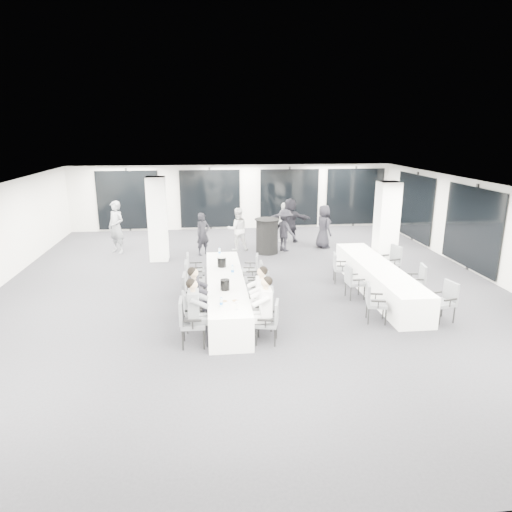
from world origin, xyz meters
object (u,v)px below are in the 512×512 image
at_px(banquet_table_side, 378,279).
at_px(chair_side_left_far, 339,266).
at_px(standing_guest_d, 284,220).
at_px(chair_main_right_near, 270,319).
at_px(chair_side_right_near, 445,299).
at_px(standing_guest_a, 203,231).
at_px(standing_guest_c, 285,227).
at_px(chair_side_right_far, 392,260).
at_px(chair_main_left_near, 189,319).
at_px(chair_main_left_second, 191,309).
at_px(chair_main_left_far, 193,268).
at_px(banquet_table_main, 226,293).
at_px(chair_main_left_fourth, 192,278).
at_px(standing_guest_f, 290,217).
at_px(chair_side_right_mid, 417,279).
at_px(ice_bucket_far, 222,262).
at_px(ice_bucket_near, 225,285).
at_px(chair_main_right_second, 266,306).
at_px(chair_main_right_fourth, 256,277).
at_px(standing_guest_b, 238,226).
at_px(chair_main_right_far, 252,268).
at_px(standing_guest_g, 116,224).
at_px(cocktail_table, 267,236).
at_px(chair_side_left_near, 373,300).
at_px(chair_main_left_mid, 191,292).
at_px(chair_main_right_mid, 260,286).
at_px(chair_side_left_mid, 353,280).

distance_m(banquet_table_side, chair_side_left_far, 1.24).
bearing_deg(chair_side_left_far, standing_guest_d, -162.25).
distance_m(chair_main_right_near, chair_side_right_near, 4.20).
relative_size(standing_guest_a, standing_guest_c, 0.98).
bearing_deg(chair_side_right_far, standing_guest_a, 44.65).
relative_size(chair_main_left_near, chair_main_right_near, 1.11).
distance_m(chair_main_left_second, chair_main_left_far, 2.90).
height_order(standing_guest_a, standing_guest_c, standing_guest_c).
relative_size(banquet_table_main, standing_guest_a, 2.95).
relative_size(chair_main_left_fourth, standing_guest_f, 0.51).
bearing_deg(chair_main_right_near, chair_main_left_second, 77.12).
relative_size(banquet_table_main, standing_guest_d, 2.85).
relative_size(chair_main_left_near, chair_side_right_mid, 1.09).
bearing_deg(ice_bucket_far, ice_bucket_near, -89.85).
bearing_deg(ice_bucket_near, chair_main_right_second, -30.56).
relative_size(chair_main_right_fourth, standing_guest_b, 0.53).
bearing_deg(chair_main_right_far, standing_guest_g, 56.90).
height_order(cocktail_table, chair_side_left_near, cocktail_table).
bearing_deg(chair_side_left_far, chair_main_left_mid, -55.22).
bearing_deg(chair_main_right_mid, chair_main_right_far, -2.81).
relative_size(chair_main_left_fourth, standing_guest_b, 0.57).
height_order(chair_main_left_fourth, standing_guest_f, standing_guest_f).
bearing_deg(standing_guest_b, chair_main_left_far, 62.82).
xyz_separation_m(chair_main_left_fourth, chair_main_right_second, (1.67, -2.03, -0.05)).
relative_size(cocktail_table, chair_side_right_mid, 1.35).
height_order(standing_guest_a, ice_bucket_far, standing_guest_a).
bearing_deg(chair_main_left_second, cocktail_table, 147.64).
bearing_deg(chair_side_right_mid, chair_main_right_mid, 101.92).
height_order(chair_main_right_near, standing_guest_f, standing_guest_f).
bearing_deg(standing_guest_b, banquet_table_main, 77.21).
relative_size(chair_main_right_near, standing_guest_d, 0.51).
height_order(chair_side_left_far, chair_side_right_near, chair_side_right_near).
relative_size(chair_main_left_far, standing_guest_f, 0.49).
relative_size(chair_main_right_mid, chair_side_left_far, 1.15).
xyz_separation_m(chair_main_right_near, chair_side_left_mid, (2.49, 2.32, -0.01)).
bearing_deg(chair_side_left_near, standing_guest_f, -163.22).
height_order(chair_main_left_fourth, chair_main_right_mid, chair_main_left_fourth).
xyz_separation_m(chair_main_left_near, standing_guest_g, (-2.77, 7.66, 0.48)).
height_order(banquet_table_side, chair_main_left_second, chair_main_left_second).
xyz_separation_m(banquet_table_main, chair_main_right_second, (0.83, -1.35, 0.15)).
relative_size(banquet_table_side, ice_bucket_far, 18.99).
bearing_deg(standing_guest_b, chair_main_left_second, 71.72).
bearing_deg(standing_guest_b, standing_guest_g, -7.39).
relative_size(cocktail_table, standing_guest_a, 0.73).
bearing_deg(banquet_table_main, chair_main_left_mid, -155.04).
relative_size(chair_side_right_near, ice_bucket_far, 3.56).
height_order(chair_side_right_far, standing_guest_c, standing_guest_c).
bearing_deg(ice_bucket_far, chair_main_left_mid, -119.63).
height_order(chair_main_right_far, ice_bucket_near, ice_bucket_near).
distance_m(banquet_table_side, chair_main_right_second, 3.86).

